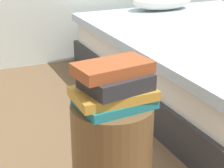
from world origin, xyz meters
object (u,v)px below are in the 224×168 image
side_table (112,159)px  book_teal (114,102)px  book_charcoal (116,81)px  book_ochre (113,94)px  book_rust (114,68)px  bed (218,61)px

side_table → book_teal: bearing=-47.5°
side_table → book_teal: size_ratio=1.76×
book_teal → book_charcoal: bearing=-37.6°
book_teal → book_ochre: bearing=-163.0°
book_teal → book_rust: bearing=-172.0°
side_table → book_charcoal: size_ratio=2.06×
book_teal → side_table: bearing=126.5°
side_table → book_charcoal: (0.01, -0.01, 0.34)m
side_table → bed: bearing=35.8°
bed → book_ochre: (-1.20, -0.87, 0.30)m
bed → book_ochre: 1.51m
bed → book_teal: bed is taller
side_table → book_teal: book_teal is taller
book_charcoal → bed: bearing=26.3°
book_charcoal → book_rust: (-0.01, 0.00, 0.05)m
book_teal → book_ochre: book_ochre is taller
book_ochre → book_rust: size_ratio=1.07×
book_rust → book_teal: bearing=5.7°
book_ochre → book_charcoal: 0.05m
side_table → book_rust: book_rust is taller
side_table → book_ochre: (0.00, -0.01, 0.29)m
bed → side_table: size_ratio=4.25×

